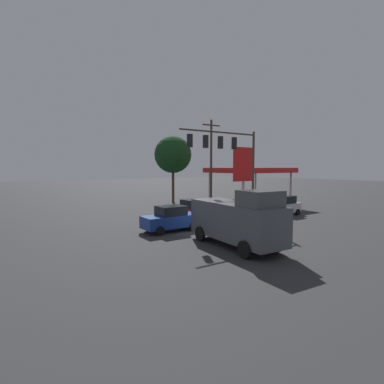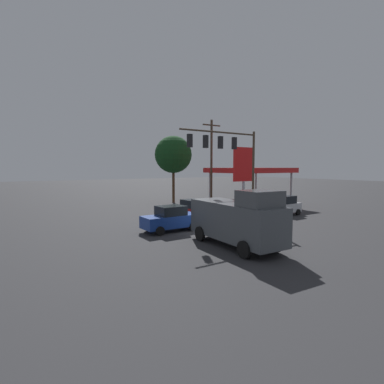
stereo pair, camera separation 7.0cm
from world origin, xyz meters
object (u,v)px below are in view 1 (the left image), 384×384
object	(u,v)px
traffic_signal_assembly	(228,153)
price_sign	(244,167)
delivery_truck	(238,219)
street_tree	(173,155)
hatchback_crossing	(284,206)
utility_pole	(211,163)
sedan_waiting	(194,210)
sedan_far	(171,219)

from	to	relation	value
traffic_signal_assembly	price_sign	size ratio (longest dim) A/B	1.17
delivery_truck	street_tree	distance (m)	24.21
traffic_signal_assembly	price_sign	xyz separation A→B (m)	(-4.54, -2.79, -1.19)
traffic_signal_assembly	hatchback_crossing	bearing A→B (deg)	-175.53
utility_pole	street_tree	size ratio (longest dim) A/B	1.12
price_sign	hatchback_crossing	bearing A→B (deg)	148.41
sedan_waiting	sedan_far	xyz separation A→B (m)	(3.86, 2.58, 0.00)
hatchback_crossing	street_tree	world-z (taller)	street_tree
price_sign	street_tree	xyz separation A→B (m)	(0.18, -13.57, 1.69)
hatchback_crossing	delivery_truck	bearing A→B (deg)	24.70
utility_pole	sedan_waiting	size ratio (longest dim) A/B	2.26
traffic_signal_assembly	delivery_truck	bearing A→B (deg)	54.32
traffic_signal_assembly	price_sign	bearing A→B (deg)	-148.40
sedan_far	utility_pole	bearing A→B (deg)	-142.01
utility_pole	street_tree	world-z (taller)	utility_pole
delivery_truck	hatchback_crossing	size ratio (longest dim) A/B	1.78
hatchback_crossing	utility_pole	bearing A→B (deg)	-68.27
traffic_signal_assembly	price_sign	world-z (taller)	traffic_signal_assembly
utility_pole	hatchback_crossing	xyz separation A→B (m)	(-3.47, 7.53, -4.44)
sedan_waiting	street_tree	bearing A→B (deg)	153.32
traffic_signal_assembly	delivery_truck	size ratio (longest dim) A/B	1.15
utility_pole	price_sign	size ratio (longest dim) A/B	1.50
delivery_truck	hatchback_crossing	distance (m)	13.80
hatchback_crossing	street_tree	xyz separation A→B (m)	(3.70, -15.74, 5.61)
street_tree	price_sign	bearing A→B (deg)	90.77
utility_pole	sedan_far	size ratio (longest dim) A/B	2.31
traffic_signal_assembly	sedan_waiting	bearing A→B (deg)	-65.86
hatchback_crossing	sedan_waiting	bearing A→B (deg)	-17.23
price_sign	delivery_truck	distance (m)	12.61
sedan_far	delivery_truck	bearing A→B (deg)	99.47
hatchback_crossing	street_tree	bearing A→B (deg)	-79.76
traffic_signal_assembly	sedan_waiting	size ratio (longest dim) A/B	1.77
traffic_signal_assembly	delivery_truck	distance (m)	8.34
utility_pole	traffic_signal_assembly	bearing A→B (deg)	60.65
sedan_far	street_tree	distance (m)	19.41
sedan_waiting	hatchback_crossing	distance (m)	9.71
price_sign	sedan_far	world-z (taller)	price_sign
sedan_waiting	street_tree	size ratio (longest dim) A/B	0.49
hatchback_crossing	price_sign	bearing A→B (deg)	-34.58
utility_pole	delivery_truck	world-z (taller)	utility_pole
delivery_truck	traffic_signal_assembly	bearing A→B (deg)	147.77
traffic_signal_assembly	sedan_far	size ratio (longest dim) A/B	1.81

